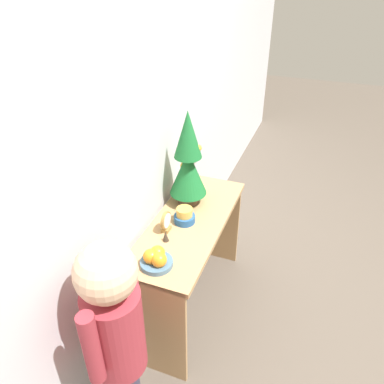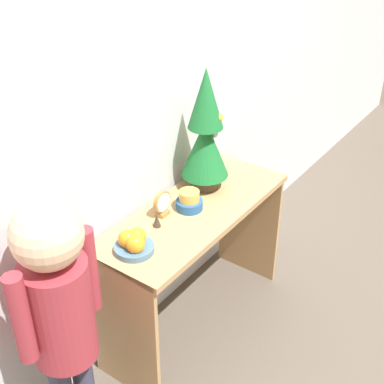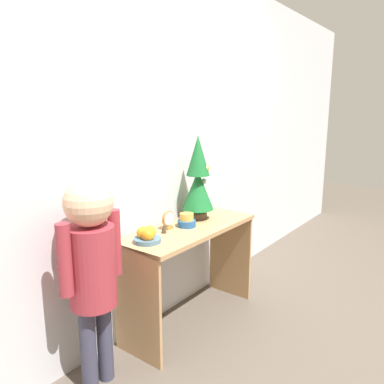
{
  "view_description": "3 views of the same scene",
  "coord_description": "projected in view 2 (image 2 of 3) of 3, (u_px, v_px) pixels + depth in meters",
  "views": [
    {
      "loc": [
        -1.65,
        -0.44,
        2.01
      ],
      "look_at": [
        0.04,
        0.2,
        0.87
      ],
      "focal_mm": 35.0,
      "sensor_mm": 36.0,
      "label": 1
    },
    {
      "loc": [
        -1.68,
        -0.99,
        2.05
      ],
      "look_at": [
        -0.06,
        0.17,
        0.83
      ],
      "focal_mm": 50.0,
      "sensor_mm": 36.0,
      "label": 2
    },
    {
      "loc": [
        -1.93,
        -1.27,
        1.46
      ],
      "look_at": [
        0.03,
        0.21,
        0.93
      ],
      "focal_mm": 35.0,
      "sensor_mm": 36.0,
      "label": 3
    }
  ],
  "objects": [
    {
      "name": "back_wall",
      "position": [
        149.0,
        83.0,
        2.29
      ],
      "size": [
        7.0,
        0.05,
        2.5
      ],
      "primitive_type": "cube",
      "color": "silver",
      "rests_on": "ground_plane"
    },
    {
      "name": "console_table",
      "position": [
        195.0,
        237.0,
        2.54
      ],
      "size": [
        1.06,
        0.4,
        0.7
      ],
      "color": "tan",
      "rests_on": "ground_plane"
    },
    {
      "name": "mini_tree",
      "position": [
        205.0,
        133.0,
        2.48
      ],
      "size": [
        0.23,
        0.23,
        0.6
      ],
      "color": "#4C3828",
      "rests_on": "console_table"
    },
    {
      "name": "desk_clock",
      "position": [
        162.0,
        204.0,
        2.38
      ],
      "size": [
        0.1,
        0.04,
        0.12
      ],
      "color": "olive",
      "rests_on": "console_table"
    },
    {
      "name": "child_figure",
      "position": [
        58.0,
        302.0,
        1.89
      ],
      "size": [
        0.38,
        0.25,
        1.14
      ],
      "color": "#38384C",
      "rests_on": "ground_plane"
    },
    {
      "name": "ground_plane",
      "position": [
        227.0,
        336.0,
        2.72
      ],
      "size": [
        12.0,
        12.0,
        0.0
      ],
      "primitive_type": "plane",
      "color": "brown"
    },
    {
      "name": "figurine",
      "position": [
        157.0,
        220.0,
        2.32
      ],
      "size": [
        0.04,
        0.04,
        0.06
      ],
      "color": "#382D23",
      "rests_on": "console_table"
    },
    {
      "name": "singing_bowl",
      "position": [
        189.0,
        201.0,
        2.44
      ],
      "size": [
        0.12,
        0.12,
        0.09
      ],
      "color": "#235189",
      "rests_on": "console_table"
    },
    {
      "name": "fruit_bowl",
      "position": [
        134.0,
        243.0,
        2.17
      ],
      "size": [
        0.17,
        0.17,
        0.09
      ],
      "color": "#476B84",
      "rests_on": "console_table"
    }
  ]
}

